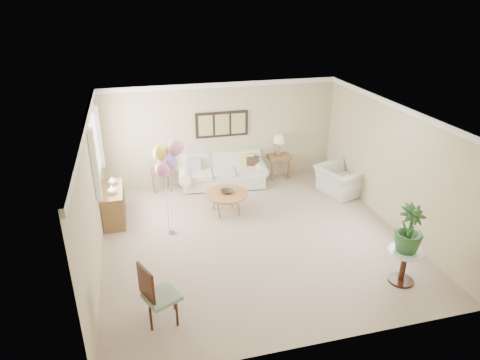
{
  "coord_description": "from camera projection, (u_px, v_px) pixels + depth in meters",
  "views": [
    {
      "loc": [
        -2.16,
        -7.22,
        4.66
      ],
      "look_at": [
        -0.14,
        0.6,
        1.05
      ],
      "focal_mm": 32.0,
      "sensor_mm": 36.0,
      "label": 1
    }
  ],
  "objects": [
    {
      "name": "balloon_cluster",
      "position": [
        167.0,
        159.0,
        8.28
      ],
      "size": [
        0.6,
        0.49,
        2.05
      ],
      "color": "gray",
      "rests_on": "ground"
    },
    {
      "name": "ground_plane",
      "position": [
        254.0,
        237.0,
        8.78
      ],
      "size": [
        6.0,
        6.0,
        0.0
      ],
      "primitive_type": "plane",
      "color": "tan"
    },
    {
      "name": "end_table_right",
      "position": [
        278.0,
        158.0,
        11.44
      ],
      "size": [
        0.58,
        0.53,
        0.63
      ],
      "color": "olive",
      "rests_on": "ground"
    },
    {
      "name": "lamp_right",
      "position": [
        279.0,
        139.0,
        11.23
      ],
      "size": [
        0.31,
        0.31,
        0.55
      ],
      "color": "gray",
      "rests_on": "end_table_right"
    },
    {
      "name": "sofa",
      "position": [
        223.0,
        173.0,
        11.0
      ],
      "size": [
        2.37,
        1.08,
        0.84
      ],
      "color": "silver",
      "rests_on": "ground"
    },
    {
      "name": "end_table_left",
      "position": [
        161.0,
        173.0,
        10.72
      ],
      "size": [
        0.5,
        0.45,
        0.54
      ],
      "color": "olive",
      "rests_on": "ground"
    },
    {
      "name": "wall_art_triptych",
      "position": [
        222.0,
        124.0,
        10.77
      ],
      "size": [
        1.35,
        0.06,
        0.65
      ],
      "color": "black",
      "rests_on": "ground"
    },
    {
      "name": "credenza",
      "position": [
        114.0,
        204.0,
        9.33
      ],
      "size": [
        0.46,
        1.2,
        0.74
      ],
      "color": "olive",
      "rests_on": "ground"
    },
    {
      "name": "armchair",
      "position": [
        340.0,
        181.0,
        10.55
      ],
      "size": [
        1.16,
        1.25,
        0.68
      ],
      "primitive_type": "imported",
      "rotation": [
        0.0,
        0.0,
        1.83
      ],
      "color": "silver",
      "rests_on": "ground"
    },
    {
      "name": "room_shell",
      "position": [
        248.0,
        163.0,
        8.17
      ],
      "size": [
        6.04,
        6.04,
        2.6
      ],
      "color": "#BEB28D",
      "rests_on": "ground"
    },
    {
      "name": "accent_chair",
      "position": [
        157.0,
        293.0,
        6.39
      ],
      "size": [
        0.64,
        0.64,
        0.98
      ],
      "color": "gray",
      "rests_on": "ground"
    },
    {
      "name": "coffee_table",
      "position": [
        226.0,
        195.0,
        9.58
      ],
      "size": [
        0.97,
        0.97,
        0.49
      ],
      "color": "#A1633C",
      "rests_on": "ground"
    },
    {
      "name": "lamp_left",
      "position": [
        159.0,
        153.0,
        10.5
      ],
      "size": [
        0.33,
        0.33,
        0.58
      ],
      "color": "gray",
      "rests_on": "end_table_left"
    },
    {
      "name": "vase_white",
      "position": [
        112.0,
        190.0,
        8.92
      ],
      "size": [
        0.22,
        0.22,
        0.19
      ],
      "primitive_type": "imported",
      "rotation": [
        0.0,
        0.0,
        -0.23
      ],
      "color": "silver",
      "rests_on": "credenza"
    },
    {
      "name": "vase_sage",
      "position": [
        112.0,
        181.0,
        9.35
      ],
      "size": [
        0.19,
        0.19,
        0.19
      ],
      "primitive_type": "imported",
      "rotation": [
        0.0,
        0.0,
        0.09
      ],
      "color": "#A9B49E",
      "rests_on": "credenza"
    },
    {
      "name": "potted_plant",
      "position": [
        409.0,
        229.0,
        7.04
      ],
      "size": [
        0.53,
        0.53,
        0.84
      ],
      "primitive_type": "imported",
      "rotation": [
        0.0,
        0.0,
        0.14
      ],
      "color": "#1E4E20",
      "rests_on": "side_table"
    },
    {
      "name": "side_table",
      "position": [
        405.0,
        258.0,
        7.27
      ],
      "size": [
        0.58,
        0.58,
        0.63
      ],
      "color": "silver",
      "rests_on": "ground"
    },
    {
      "name": "decor_bowl",
      "position": [
        227.0,
        191.0,
        9.56
      ],
      "size": [
        0.35,
        0.35,
        0.07
      ],
      "primitive_type": "imported",
      "rotation": [
        0.0,
        0.0,
        -0.34
      ],
      "color": "#2D2721",
      "rests_on": "coffee_table"
    }
  ]
}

